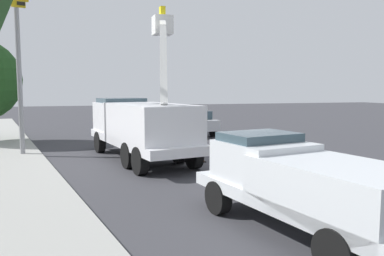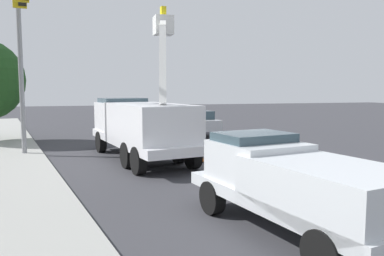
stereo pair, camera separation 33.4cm
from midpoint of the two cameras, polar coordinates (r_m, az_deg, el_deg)
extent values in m
plane|color=#38383D|center=(16.54, 7.18, -5.15)|extent=(120.00, 120.00, 0.00)
cube|color=#9E9E99|center=(13.74, -25.73, -7.70)|extent=(59.62, 14.75, 0.12)
cube|color=yellow|center=(16.54, 7.18, -5.14)|extent=(49.15, 9.50, 0.01)
cube|color=white|center=(17.08, -6.98, -1.74)|extent=(8.52, 3.99, 0.36)
cube|color=white|center=(19.47, -9.68, 1.42)|extent=(3.02, 2.80, 1.60)
cube|color=#384C56|center=(19.62, -9.89, 3.50)|extent=(2.16, 2.40, 0.64)
cube|color=white|center=(16.08, -5.80, 0.38)|extent=(5.62, 3.44, 1.80)
cube|color=white|center=(15.51, -3.77, 9.48)|extent=(1.94, 0.70, 3.25)
cube|color=white|center=(17.96, -3.81, 15.12)|extent=(2.86, 0.90, 0.98)
cube|color=white|center=(19.38, -3.81, 15.04)|extent=(0.90, 0.90, 0.90)
cube|color=yellow|center=(19.48, -3.82, 16.78)|extent=(0.36, 0.24, 0.60)
cylinder|color=black|center=(19.52, -12.99, -2.03)|extent=(1.09, 0.53, 1.04)
cylinder|color=black|center=(20.18, -6.79, -1.66)|extent=(1.09, 0.53, 1.04)
cylinder|color=black|center=(15.39, -9.00, -4.04)|extent=(1.09, 0.53, 1.04)
cylinder|color=black|center=(16.22, -1.42, -3.46)|extent=(1.09, 0.53, 1.04)
cylinder|color=black|center=(14.17, -7.34, -4.87)|extent=(1.09, 0.53, 1.04)
cylinder|color=black|center=(15.06, 0.76, -4.18)|extent=(1.09, 0.53, 1.04)
cube|color=silver|center=(8.82, 15.78, -10.12)|extent=(5.89, 3.11, 0.30)
cube|color=silver|center=(9.60, 10.84, -5.32)|extent=(2.34, 2.27, 1.10)
cube|color=#384C56|center=(9.68, 10.17, -2.34)|extent=(1.65, 1.98, 0.56)
cube|color=silver|center=(8.03, 20.81, -8.90)|extent=(3.69, 2.69, 1.10)
cylinder|color=black|center=(9.78, 4.03, -10.34)|extent=(0.88, 0.45, 0.84)
cylinder|color=black|center=(10.84, 12.71, -8.84)|extent=(0.88, 0.45, 0.84)
cylinder|color=black|center=(7.06, 20.49, -17.20)|extent=(0.88, 0.45, 0.84)
cube|color=silver|center=(26.21, 0.47, 0.69)|extent=(5.07, 2.76, 0.70)
cube|color=#384C56|center=(26.29, 0.32, 2.02)|extent=(3.71, 2.29, 0.60)
cylinder|color=black|center=(25.25, 3.91, -0.54)|extent=(0.71, 0.36, 0.68)
cylinder|color=black|center=(24.42, 0.47, -0.75)|extent=(0.71, 0.36, 0.68)
cylinder|color=black|center=(28.08, 0.47, 0.12)|extent=(0.71, 0.36, 0.68)
cylinder|color=black|center=(27.34, -2.70, -0.05)|extent=(0.71, 0.36, 0.68)
cube|color=black|center=(12.51, 10.88, -8.71)|extent=(0.40, 0.40, 0.04)
cone|color=orange|center=(12.42, 10.91, -7.00)|extent=(0.32, 0.32, 0.73)
cylinder|color=white|center=(12.41, 10.92, -6.67)|extent=(0.20, 0.20, 0.08)
cube|color=black|center=(16.55, 1.81, -5.03)|extent=(0.40, 0.40, 0.04)
cone|color=orange|center=(16.49, 1.81, -3.81)|extent=(0.32, 0.32, 0.68)
cylinder|color=white|center=(16.48, 1.81, -3.57)|extent=(0.20, 0.20, 0.08)
cube|color=black|center=(21.89, -6.31, -2.39)|extent=(0.40, 0.40, 0.04)
cone|color=orange|center=(21.84, -6.32, -1.37)|extent=(0.32, 0.32, 0.75)
cylinder|color=white|center=(21.83, -6.33, -1.17)|extent=(0.20, 0.20, 0.08)
cylinder|color=gray|center=(19.52, -23.80, 8.55)|extent=(0.22, 0.22, 8.46)
camera|label=1|loc=(0.17, -89.44, 0.06)|focal=35.66mm
camera|label=2|loc=(0.17, 90.56, -0.06)|focal=35.66mm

